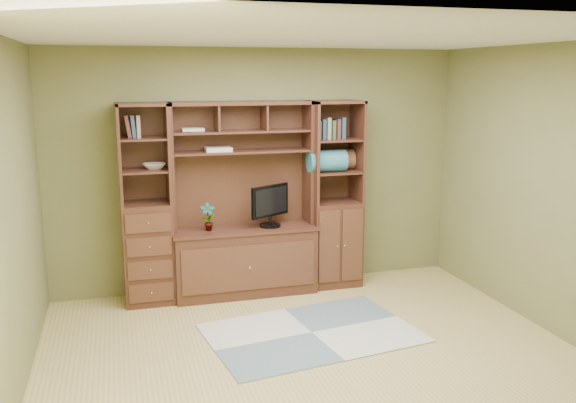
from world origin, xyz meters
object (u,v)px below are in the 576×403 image
object	(u,v)px
center_hutch	(244,200)
right_tower	(334,194)
left_tower	(146,205)
monitor	(270,198)

from	to	relation	value
center_hutch	right_tower	distance (m)	1.03
left_tower	monitor	bearing A→B (deg)	-3.37
left_tower	monitor	distance (m)	1.28
center_hutch	right_tower	world-z (taller)	same
center_hutch	monitor	distance (m)	0.28
center_hutch	left_tower	size ratio (longest dim) A/B	1.00
center_hutch	left_tower	world-z (taller)	same
left_tower	right_tower	size ratio (longest dim) A/B	1.00
right_tower	monitor	bearing A→B (deg)	-174.29
left_tower	monitor	size ratio (longest dim) A/B	3.32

